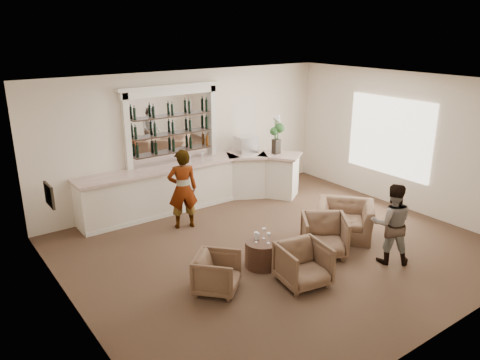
{
  "coord_description": "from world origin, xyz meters",
  "views": [
    {
      "loc": [
        -5.66,
        -6.5,
        4.31
      ],
      "look_at": [
        -0.3,
        0.9,
        1.28
      ],
      "focal_mm": 35.0,
      "sensor_mm": 36.0,
      "label": 1
    }
  ],
  "objects_px": {
    "espresso_machine": "(246,144)",
    "flower_vase": "(277,132)",
    "cocktail_table": "(262,254)",
    "armchair_left": "(217,273)",
    "sommelier": "(183,189)",
    "bar_counter": "(195,185)",
    "guest": "(392,224)",
    "armchair_center": "(303,264)",
    "armchair_right": "(324,235)",
    "armchair_far": "(345,220)"
  },
  "relations": [
    {
      "from": "bar_counter",
      "to": "guest",
      "type": "relative_size",
      "value": 3.64
    },
    {
      "from": "bar_counter",
      "to": "guest",
      "type": "distance_m",
      "value": 4.89
    },
    {
      "from": "espresso_machine",
      "to": "armchair_left",
      "type": "bearing_deg",
      "value": -127.27
    },
    {
      "from": "cocktail_table",
      "to": "armchair_left",
      "type": "xyz_separation_m",
      "value": [
        -1.16,
        -0.24,
        0.08
      ]
    },
    {
      "from": "cocktail_table",
      "to": "armchair_left",
      "type": "relative_size",
      "value": 0.88
    },
    {
      "from": "armchair_center",
      "to": "flower_vase",
      "type": "relative_size",
      "value": 0.81
    },
    {
      "from": "guest",
      "to": "flower_vase",
      "type": "bearing_deg",
      "value": -57.58
    },
    {
      "from": "guest",
      "to": "espresso_machine",
      "type": "relative_size",
      "value": 3.06
    },
    {
      "from": "armchair_center",
      "to": "bar_counter",
      "type": "bearing_deg",
      "value": 95.47
    },
    {
      "from": "cocktail_table",
      "to": "sommelier",
      "type": "bearing_deg",
      "value": 97.09
    },
    {
      "from": "sommelier",
      "to": "flower_vase",
      "type": "xyz_separation_m",
      "value": [
        3.0,
        0.4,
        0.81
      ]
    },
    {
      "from": "guest",
      "to": "armchair_far",
      "type": "height_order",
      "value": "guest"
    },
    {
      "from": "guest",
      "to": "armchair_right",
      "type": "relative_size",
      "value": 1.81
    },
    {
      "from": "bar_counter",
      "to": "sommelier",
      "type": "height_order",
      "value": "sommelier"
    },
    {
      "from": "cocktail_table",
      "to": "guest",
      "type": "distance_m",
      "value": 2.49
    },
    {
      "from": "cocktail_table",
      "to": "armchair_right",
      "type": "relative_size",
      "value": 0.75
    },
    {
      "from": "guest",
      "to": "espresso_machine",
      "type": "distance_m",
      "value": 4.68
    },
    {
      "from": "cocktail_table",
      "to": "flower_vase",
      "type": "relative_size",
      "value": 0.64
    },
    {
      "from": "sommelier",
      "to": "guest",
      "type": "height_order",
      "value": "sommelier"
    },
    {
      "from": "bar_counter",
      "to": "armchair_right",
      "type": "distance_m",
      "value": 3.77
    },
    {
      "from": "cocktail_table",
      "to": "espresso_machine",
      "type": "height_order",
      "value": "espresso_machine"
    },
    {
      "from": "espresso_machine",
      "to": "flower_vase",
      "type": "bearing_deg",
      "value": -36.5
    },
    {
      "from": "sommelier",
      "to": "guest",
      "type": "relative_size",
      "value": 1.14
    },
    {
      "from": "armchair_left",
      "to": "armchair_far",
      "type": "xyz_separation_m",
      "value": [
        3.4,
        0.23,
        0.04
      ]
    },
    {
      "from": "sommelier",
      "to": "flower_vase",
      "type": "distance_m",
      "value": 3.14
    },
    {
      "from": "cocktail_table",
      "to": "bar_counter",
      "type": "bearing_deg",
      "value": 80.78
    },
    {
      "from": "bar_counter",
      "to": "armchair_left",
      "type": "distance_m",
      "value": 3.99
    },
    {
      "from": "bar_counter",
      "to": "flower_vase",
      "type": "height_order",
      "value": "flower_vase"
    },
    {
      "from": "guest",
      "to": "armchair_left",
      "type": "height_order",
      "value": "guest"
    },
    {
      "from": "bar_counter",
      "to": "guest",
      "type": "bearing_deg",
      "value": -71.91
    },
    {
      "from": "cocktail_table",
      "to": "espresso_machine",
      "type": "xyz_separation_m",
      "value": [
        2.11,
        3.36,
        1.12
      ]
    },
    {
      "from": "armchair_center",
      "to": "cocktail_table",
      "type": "bearing_deg",
      "value": 111.17
    },
    {
      "from": "armchair_right",
      "to": "bar_counter",
      "type": "bearing_deg",
      "value": 138.15
    },
    {
      "from": "flower_vase",
      "to": "cocktail_table",
      "type": "bearing_deg",
      "value": -133.6
    },
    {
      "from": "guest",
      "to": "armchair_right",
      "type": "xyz_separation_m",
      "value": [
        -0.77,
        0.96,
        -0.39
      ]
    },
    {
      "from": "armchair_left",
      "to": "cocktail_table",
      "type": "bearing_deg",
      "value": -30.84
    },
    {
      "from": "bar_counter",
      "to": "cocktail_table",
      "type": "relative_size",
      "value": 8.81
    },
    {
      "from": "sommelier",
      "to": "armchair_left",
      "type": "xyz_separation_m",
      "value": [
        -0.86,
        -2.67,
        -0.56
      ]
    },
    {
      "from": "sommelier",
      "to": "guest",
      "type": "bearing_deg",
      "value": 141.74
    },
    {
      "from": "armchair_left",
      "to": "armchair_far",
      "type": "distance_m",
      "value": 3.41
    },
    {
      "from": "sommelier",
      "to": "flower_vase",
      "type": "bearing_deg",
      "value": -153.09
    },
    {
      "from": "espresso_machine",
      "to": "armchair_far",
      "type": "bearing_deg",
      "value": -82.73
    },
    {
      "from": "bar_counter",
      "to": "cocktail_table",
      "type": "distance_m",
      "value": 3.42
    },
    {
      "from": "espresso_machine",
      "to": "guest",
      "type": "bearing_deg",
      "value": -85.57
    },
    {
      "from": "sommelier",
      "to": "armchair_right",
      "type": "relative_size",
      "value": 2.07
    },
    {
      "from": "cocktail_table",
      "to": "flower_vase",
      "type": "xyz_separation_m",
      "value": [
        2.7,
        2.84,
        1.46
      ]
    },
    {
      "from": "bar_counter",
      "to": "armchair_left",
      "type": "bearing_deg",
      "value": -115.39
    },
    {
      "from": "flower_vase",
      "to": "espresso_machine",
      "type": "bearing_deg",
      "value": 138.49
    },
    {
      "from": "armchair_right",
      "to": "flower_vase",
      "type": "height_order",
      "value": "flower_vase"
    },
    {
      "from": "bar_counter",
      "to": "armchair_center",
      "type": "height_order",
      "value": "bar_counter"
    }
  ]
}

